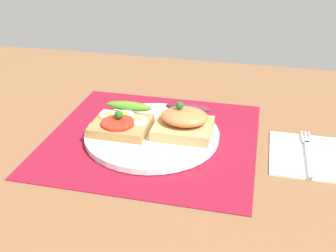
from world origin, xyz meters
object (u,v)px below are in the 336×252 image
object	(u,v)px
sandwich_salmon	(184,121)
napkin	(305,153)
plate	(152,134)
sandwich_egg_tomato	(122,122)
fork	(308,151)

from	to	relation	value
sandwich_salmon	napkin	size ratio (longest dim) A/B	0.72
plate	sandwich_egg_tomato	xyz separation A→B (cm)	(-5.67, 0.07, 1.91)
plate	fork	world-z (taller)	plate
sandwich_salmon	napkin	world-z (taller)	sandwich_salmon
plate	sandwich_salmon	world-z (taller)	sandwich_salmon
napkin	fork	xyz separation A→B (cm)	(0.32, 0.09, 0.46)
plate	fork	distance (cm)	27.48
plate	sandwich_egg_tomato	world-z (taller)	sandwich_egg_tomato
sandwich_salmon	napkin	xyz separation A→B (cm)	(21.45, -0.77, -3.26)
napkin	sandwich_salmon	bearing A→B (deg)	177.94
napkin	plate	bearing A→B (deg)	-179.02
sandwich_salmon	napkin	distance (cm)	21.71
plate	fork	bearing A→B (deg)	1.15
sandwich_egg_tomato	sandwich_salmon	size ratio (longest dim) A/B	1.00
sandwich_egg_tomato	napkin	distance (cm)	32.91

